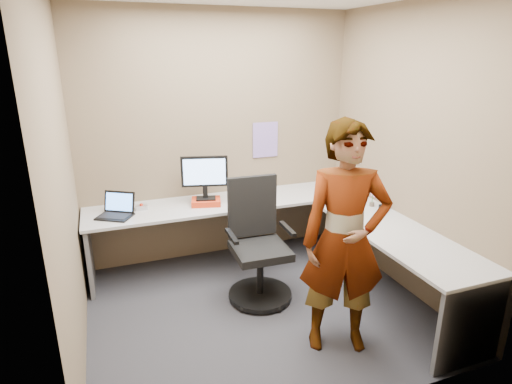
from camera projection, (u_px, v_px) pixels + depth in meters
name	position (u px, v px, depth m)	size (l,w,h in m)	color
ground	(260.00, 308.00, 3.95)	(3.00, 3.00, 0.00)	#252429
wall_back	(218.00, 138.00, 4.68)	(3.00, 3.00, 0.00)	brown
wall_right	(409.00, 153.00, 4.02)	(2.70, 2.70, 0.00)	brown
wall_left	(63.00, 186.00, 3.03)	(2.70, 2.70, 0.00)	brown
desk	(287.00, 228.00, 4.25)	(2.98, 2.58, 0.73)	#A9A9A9
paper_ream	(206.00, 202.00, 4.48)	(0.30, 0.22, 0.06)	red
monitor	(205.00, 174.00, 4.40)	(0.47, 0.19, 0.45)	black
laptop	(117.00, 210.00, 4.16)	(0.41, 0.39, 0.23)	black
trackball_mouse	(141.00, 207.00, 4.34)	(0.12, 0.08, 0.07)	#B7B7BC
origami	(258.00, 202.00, 4.46)	(0.10, 0.10, 0.06)	white
stapler	(385.00, 206.00, 4.36)	(0.15, 0.04, 0.06)	black
flower	(373.00, 193.00, 4.39)	(0.07, 0.07, 0.22)	brown
calendar_purple	(265.00, 140.00, 4.87)	(0.30, 0.01, 0.40)	#846BB7
calendar_white	(355.00, 145.00, 4.85)	(0.01, 0.28, 0.38)	white
sticky_note_a	(371.00, 178.00, 4.63)	(0.01, 0.07, 0.07)	#F2E059
sticky_note_b	(367.00, 188.00, 4.71)	(0.01, 0.07, 0.07)	pink
sticky_note_c	(373.00, 193.00, 4.61)	(0.01, 0.07, 0.07)	pink
sticky_note_d	(363.00, 177.00, 4.77)	(0.01, 0.07, 0.07)	#F2E059
office_chair	(258.00, 251.00, 4.03)	(0.60, 0.60, 1.14)	black
person	(345.00, 240.00, 3.21)	(0.66, 0.44, 1.82)	#999399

